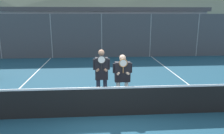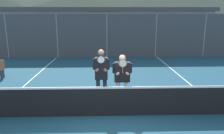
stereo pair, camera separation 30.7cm
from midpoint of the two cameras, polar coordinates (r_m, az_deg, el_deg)
name	(u,v)px [view 2 (the right image)]	position (r m, az deg, el deg)	size (l,w,h in m)	color
ground_plane	(109,116)	(6.68, 0.66, -12.62)	(120.00, 120.00, 0.00)	navy
hill_distant	(106,25)	(64.97, -1.52, 10.90)	(140.89, 78.27, 27.40)	slate
clubhouse_building	(91,26)	(22.34, -5.14, 10.56)	(23.11, 5.50, 3.59)	#9EA3A8
fence_back	(107,36)	(15.31, -0.76, 8.11)	(20.71, 0.06, 3.01)	gray
tennis_net	(109,101)	(6.49, 0.67, -8.88)	(9.60, 0.09, 1.01)	gray
court_line_left_sideline	(25,85)	(10.02, -20.99, -4.47)	(0.05, 16.00, 0.01)	white
court_line_right_sideline	(190,84)	(10.20, 20.42, -4.11)	(0.05, 16.00, 0.01)	white
player_leftmost	(101,73)	(7.07, -1.57, -1.72)	(0.54, 0.34, 1.87)	#232838
player_center_left	(122,76)	(7.09, 3.92, -2.29)	(0.63, 0.34, 1.70)	white
car_far_left	(36,41)	(18.10, -18.66, 6.36)	(4.31, 1.99, 1.79)	#285638
car_left_of_center	(102,41)	(17.50, -2.09, 6.82)	(4.49, 1.90, 1.79)	slate
car_center	(166,41)	(17.85, 14.46, 6.57)	(4.16, 2.06, 1.80)	silver
car_right_of_center	(224,41)	(20.20, 27.53, 6.06)	(4.13, 1.92, 1.66)	black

